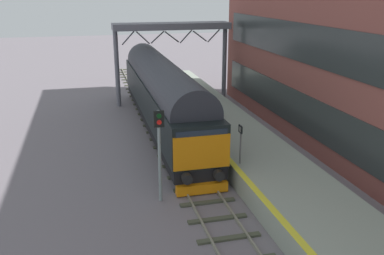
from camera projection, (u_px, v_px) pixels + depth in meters
The scene contains 7 objects.
ground_plane at pixel (185, 165), 22.81m from camera, with size 140.00×140.00×0.00m, color slate.
track_main at pixel (185, 164), 22.80m from camera, with size 2.50×60.00×0.15m.
station_platform at pixel (248, 151), 23.49m from camera, with size 4.00×44.00×1.01m.
diesel_locomotive at pixel (162, 93), 28.03m from camera, with size 2.74×20.17×4.68m.
signal_post_near at pixel (159, 146), 18.18m from camera, with size 0.44×0.22×4.19m.
platform_number_sign at pixel (241, 139), 20.04m from camera, with size 0.10×0.44×1.93m.
overhead_footbridge at pixel (172, 32), 33.68m from camera, with size 9.30×2.00×6.49m.
Camera 1 is at (-4.76, -20.52, 9.00)m, focal length 39.75 mm.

